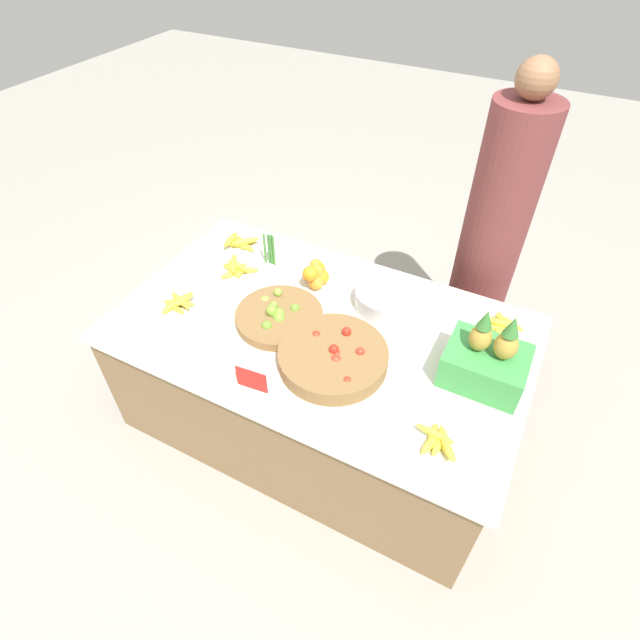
# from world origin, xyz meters

# --- Properties ---
(ground_plane) EXTENTS (12.00, 12.00, 0.00)m
(ground_plane) POSITION_xyz_m (0.00, 0.00, 0.00)
(ground_plane) COLOR #A39E93
(market_table) EXTENTS (1.89, 1.14, 0.66)m
(market_table) POSITION_xyz_m (0.00, 0.00, 0.33)
(market_table) COLOR olive
(market_table) RESTS_ON ground_plane
(lime_bowl) EXTENTS (0.41, 0.41, 0.09)m
(lime_bowl) POSITION_xyz_m (-0.20, -0.04, 0.69)
(lime_bowl) COLOR olive
(lime_bowl) RESTS_ON market_table
(tomato_basket) EXTENTS (0.47, 0.47, 0.11)m
(tomato_basket) POSITION_xyz_m (0.15, -0.17, 0.70)
(tomato_basket) COLOR olive
(tomato_basket) RESTS_ON market_table
(orange_pile) EXTENTS (0.15, 0.22, 0.14)m
(orange_pile) POSITION_xyz_m (-0.18, 0.29, 0.71)
(orange_pile) COLOR orange
(orange_pile) RESTS_ON market_table
(metal_bowl) EXTENTS (0.29, 0.29, 0.09)m
(metal_bowl) POSITION_xyz_m (0.21, 0.28, 0.71)
(metal_bowl) COLOR silver
(metal_bowl) RESTS_ON market_table
(price_sign) EXTENTS (0.14, 0.02, 0.11)m
(price_sign) POSITION_xyz_m (-0.08, -0.44, 0.72)
(price_sign) COLOR red
(price_sign) RESTS_ON market_table
(produce_crate) EXTENTS (0.32, 0.26, 0.37)m
(produce_crate) POSITION_xyz_m (0.74, 0.04, 0.77)
(produce_crate) COLOR green
(produce_crate) RESTS_ON market_table
(veg_bundle) EXTENTS (0.06, 0.02, 0.18)m
(veg_bundle) POSITION_xyz_m (-0.46, 0.32, 0.75)
(veg_bundle) COLOR #428438
(veg_bundle) RESTS_ON market_table
(banana_bunch_middle_right) EXTENTS (0.19, 0.16, 0.05)m
(banana_bunch_middle_right) POSITION_xyz_m (0.68, -0.35, 0.69)
(banana_bunch_middle_right) COLOR yellow
(banana_bunch_middle_right) RESTS_ON market_table
(banana_bunch_middle_left) EXTENTS (0.18, 0.17, 0.06)m
(banana_bunch_middle_left) POSITION_xyz_m (-0.67, -0.18, 0.69)
(banana_bunch_middle_left) COLOR yellow
(banana_bunch_middle_left) RESTS_ON market_table
(banana_bunch_front_right) EXTENTS (0.19, 0.18, 0.06)m
(banana_bunch_front_right) POSITION_xyz_m (-0.69, 0.37, 0.69)
(banana_bunch_front_right) COLOR yellow
(banana_bunch_front_right) RESTS_ON market_table
(banana_bunch_front_center) EXTENTS (0.19, 0.20, 0.06)m
(banana_bunch_front_center) POSITION_xyz_m (0.74, 0.38, 0.69)
(banana_bunch_front_center) COLOR yellow
(banana_bunch_front_center) RESTS_ON market_table
(banana_bunch_front_left) EXTENTS (0.19, 0.18, 0.06)m
(banana_bunch_front_left) POSITION_xyz_m (-0.58, 0.17, 0.69)
(banana_bunch_front_left) COLOR yellow
(banana_bunch_front_left) RESTS_ON market_table
(vendor_person) EXTENTS (0.32, 0.32, 1.68)m
(vendor_person) POSITION_xyz_m (0.55, 0.87, 0.78)
(vendor_person) COLOR brown
(vendor_person) RESTS_ON ground_plane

